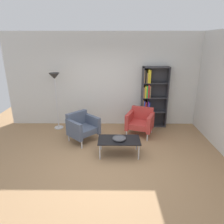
% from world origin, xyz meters
% --- Properties ---
extents(ground_plane, '(8.32, 8.32, 0.00)m').
position_xyz_m(ground_plane, '(0.00, 0.00, 0.00)').
color(ground_plane, '#9E7751').
extents(plaster_back_panel, '(6.40, 0.12, 2.90)m').
position_xyz_m(plaster_back_panel, '(0.00, 2.46, 1.45)').
color(plaster_back_panel, silver).
rests_on(plaster_back_panel, ground_plane).
extents(bookshelf_tall, '(0.80, 0.30, 1.90)m').
position_xyz_m(bookshelf_tall, '(1.33, 2.24, 0.94)').
color(bookshelf_tall, '#333338').
rests_on(bookshelf_tall, ground_plane).
extents(coffee_table_low, '(1.00, 0.56, 0.40)m').
position_xyz_m(coffee_table_low, '(0.29, 0.43, 0.37)').
color(coffee_table_low, black).
rests_on(coffee_table_low, ground_plane).
extents(decorative_bowl, '(0.32, 0.32, 0.05)m').
position_xyz_m(decorative_bowl, '(0.29, 0.43, 0.43)').
color(decorative_bowl, '#4C4C51').
rests_on(decorative_bowl, coffee_table_low).
extents(armchair_by_bookshelf, '(0.90, 0.86, 0.78)m').
position_xyz_m(armchair_by_bookshelf, '(0.94, 1.58, 0.41)').
color(armchair_by_bookshelf, '#B73833').
rests_on(armchair_by_bookshelf, ground_plane).
extents(armchair_near_window, '(0.95, 0.95, 0.78)m').
position_xyz_m(armchair_near_window, '(-0.71, 1.18, 0.41)').
color(armchair_near_window, '#4C566B').
rests_on(armchair_near_window, ground_plane).
extents(floor_lamp_torchiere, '(0.32, 0.32, 1.74)m').
position_xyz_m(floor_lamp_torchiere, '(-1.59, 2.03, 1.45)').
color(floor_lamp_torchiere, silver).
rests_on(floor_lamp_torchiere, ground_plane).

